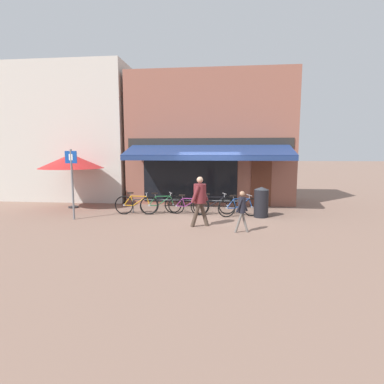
{
  "coord_description": "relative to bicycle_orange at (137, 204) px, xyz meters",
  "views": [
    {
      "loc": [
        0.59,
        -11.21,
        2.43
      ],
      "look_at": [
        -0.52,
        -0.78,
        1.05
      ],
      "focal_mm": 28.0,
      "sensor_mm": 36.0,
      "label": 1
    }
  ],
  "objects": [
    {
      "name": "ground_plane",
      "position": [
        2.83,
        -0.17,
        -0.39
      ],
      "size": [
        160.0,
        160.0,
        0.0
      ],
      "primitive_type": "plane",
      "color": "#846656"
    },
    {
      "name": "shop_front",
      "position": [
        2.73,
        3.83,
        2.69
      ],
      "size": [
        7.9,
        4.75,
        6.18
      ],
      "color": "#8E5647",
      "rests_on": "ground_plane"
    },
    {
      "name": "neighbour_building",
      "position": [
        -5.05,
        4.35,
        3.0
      ],
      "size": [
        7.25,
        4.0,
        6.78
      ],
      "color": "beige",
      "rests_on": "ground_plane"
    },
    {
      "name": "bike_rack_rail",
      "position": [
        1.97,
        0.28,
        0.09
      ],
      "size": [
        4.52,
        0.04,
        0.57
      ],
      "color": "#47494F",
      "rests_on": "ground_plane"
    },
    {
      "name": "bicycle_orange",
      "position": [
        0.0,
        0.0,
        0.0
      ],
      "size": [
        1.75,
        0.52,
        0.89
      ],
      "rotation": [
        -0.09,
        0.0,
        0.08
      ],
      "color": "black",
      "rests_on": "ground_plane"
    },
    {
      "name": "bicycle_green",
      "position": [
        0.94,
        0.22,
        -0.01
      ],
      "size": [
        1.61,
        0.76,
        0.86
      ],
      "rotation": [
        -0.04,
        0.0,
        0.38
      ],
      "color": "black",
      "rests_on": "ground_plane"
    },
    {
      "name": "bicycle_purple",
      "position": [
        2.04,
        0.2,
        -0.04
      ],
      "size": [
        1.65,
        0.52,
        0.81
      ],
      "rotation": [
        0.12,
        0.0,
        -0.05
      ],
      "color": "black",
      "rests_on": "ground_plane"
    },
    {
      "name": "bicycle_black",
      "position": [
        3.03,
        0.22,
        -0.01
      ],
      "size": [
        1.78,
        0.67,
        0.86
      ],
      "rotation": [
        -0.03,
        0.0,
        0.28
      ],
      "color": "black",
      "rests_on": "ground_plane"
    },
    {
      "name": "bicycle_blue",
      "position": [
        4.03,
        -0.02,
        -0.02
      ],
      "size": [
        1.65,
        0.66,
        0.84
      ],
      "rotation": [
        -0.02,
        0.0,
        0.3
      ],
      "color": "black",
      "rests_on": "ground_plane"
    },
    {
      "name": "pedestrian_adult",
      "position": [
        2.65,
        -1.68,
        0.6
      ],
      "size": [
        0.63,
        0.6,
        1.67
      ],
      "rotation": [
        0.0,
        0.0,
        -0.14
      ],
      "color": "#47382D",
      "rests_on": "ground_plane"
    },
    {
      "name": "pedestrian_child",
      "position": [
        3.98,
        -2.31,
        0.4
      ],
      "size": [
        0.45,
        0.31,
        1.29
      ],
      "rotation": [
        0.0,
        0.0,
        -0.16
      ],
      "color": "slate",
      "rests_on": "ground_plane"
    },
    {
      "name": "litter_bin",
      "position": [
        4.84,
        0.0,
        0.19
      ],
      "size": [
        0.55,
        0.55,
        1.16
      ],
      "color": "black",
      "rests_on": "ground_plane"
    },
    {
      "name": "parking_sign",
      "position": [
        -2.03,
        -1.13,
        1.16
      ],
      "size": [
        0.44,
        0.07,
        2.55
      ],
      "color": "slate",
      "rests_on": "ground_plane"
    },
    {
      "name": "cafe_parasol",
      "position": [
        -3.22,
        1.11,
        1.66
      ],
      "size": [
        2.76,
        2.76,
        2.37
      ],
      "color": "#4C3D2D",
      "rests_on": "ground_plane"
    }
  ]
}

